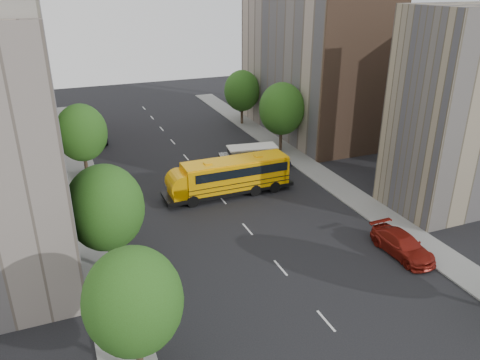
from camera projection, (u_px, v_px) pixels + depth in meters
ground at (238, 218)px, 39.74m from camera, size 120.00×120.00×0.00m
sidewalk_left at (92, 216)px, 40.00m from camera, size 3.00×80.00×0.12m
sidewalk_right at (324, 177)px, 47.95m from camera, size 3.00×80.00×0.12m
lane_markings at (202, 176)px, 48.25m from camera, size 0.15×64.00×0.01m
building_left_redbrick at (7, 93)px, 54.78m from camera, size 10.00×15.00×13.00m
building_right_near at (459, 113)px, 38.77m from camera, size 10.00×7.00×17.00m
building_right_far at (311, 62)px, 59.43m from camera, size 10.00×22.00×18.00m
building_right_sidewall at (363, 78)px, 50.07m from camera, size 10.10×0.30×18.00m
street_tree_0 at (133, 301)px, 22.19m from camera, size 4.80×4.80×7.41m
street_tree_1 at (105, 208)px, 30.58m from camera, size 5.12×5.12×7.90m
street_tree_2 at (82, 133)px, 45.95m from camera, size 4.99×4.99×7.71m
street_tree_4 at (282, 109)px, 53.45m from camera, size 5.25×5.25×8.10m
street_tree_5 at (242, 91)px, 63.81m from camera, size 4.86×4.86×7.51m
school_bus at (227, 175)px, 43.40m from camera, size 12.43×3.18×3.50m
safari_truck at (248, 158)px, 49.00m from camera, size 6.64×3.20×2.73m
parked_car_0 at (142, 286)px, 29.78m from camera, size 1.99×4.32×1.44m
parked_car_1 at (103, 174)px, 46.82m from camera, size 2.04×4.81×1.54m
parked_car_2 at (96, 136)px, 58.22m from camera, size 2.58×5.28×1.45m
parked_car_3 at (402, 245)px, 34.27m from camera, size 2.36×5.57×1.60m
parked_car_4 at (277, 157)px, 51.46m from camera, size 1.96×4.18×1.38m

